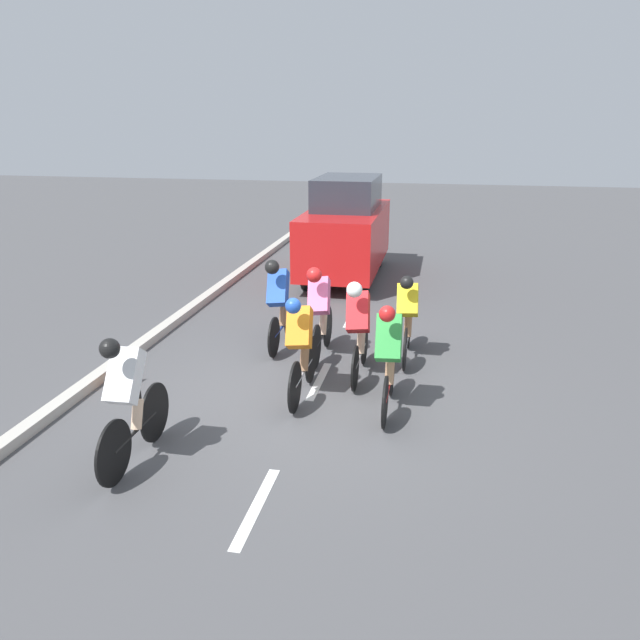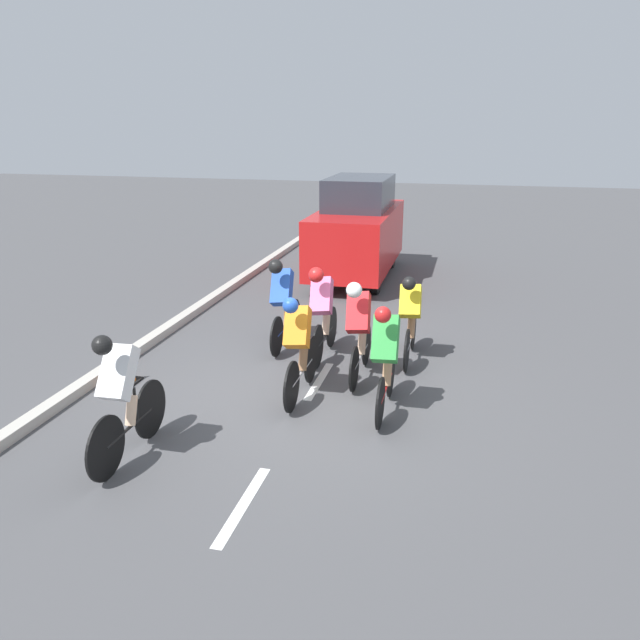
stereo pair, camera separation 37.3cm
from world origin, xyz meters
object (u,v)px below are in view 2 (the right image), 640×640
cyclist_green (385,356)px  cyclist_blue (283,300)px  cyclist_orange (299,345)px  cyclist_yellow (410,316)px  traffic_cone (125,367)px  support_car (358,229)px  cyclist_red (359,327)px  cyclist_pink (322,309)px  cyclist_white (122,394)px

cyclist_green → cyclist_blue: (2.01, -2.08, 0.03)m
cyclist_green → cyclist_orange: cyclist_green is taller
cyclist_green → cyclist_orange: 1.23m
cyclist_yellow → cyclist_orange: (1.33, 1.73, 0.03)m
cyclist_orange → traffic_cone: 2.67m
cyclist_blue → support_car: 5.07m
cyclist_yellow → traffic_cone: 4.39m
cyclist_blue → cyclist_orange: bearing=113.2°
cyclist_yellow → traffic_cone: (3.94, 1.85, -0.51)m
cyclist_orange → support_car: 6.95m
support_car → cyclist_yellow: bearing=109.3°
cyclist_red → traffic_cone: bearing=16.2°
cyclist_yellow → support_car: (1.82, -5.19, 0.43)m
cyclist_red → traffic_cone: (3.29, 0.96, -0.58)m
cyclist_blue → support_car: size_ratio=0.41×
cyclist_red → cyclist_yellow: 1.11m
cyclist_pink → cyclist_yellow: bearing=-171.2°
cyclist_pink → cyclist_white: bearing=68.4°
cyclist_green → cyclist_white: 3.24m
support_car → cyclist_blue: bearing=86.4°
cyclist_orange → traffic_cone: cyclist_orange is taller
cyclist_pink → cyclist_yellow: cyclist_pink is taller
cyclist_white → traffic_cone: (1.16, -1.94, -0.58)m
cyclist_blue → cyclist_orange: (-0.80, 1.87, -0.05)m
cyclist_blue → cyclist_white: (0.65, 3.93, -0.02)m
support_car → traffic_cone: (2.13, 7.04, -0.94)m
cyclist_pink → support_car: bearing=-85.3°
cyclist_white → cyclist_green: bearing=-145.3°
cyclist_green → traffic_cone: cyclist_green is taller
cyclist_orange → cyclist_white: size_ratio=1.01×
cyclist_blue → cyclist_orange: cyclist_blue is taller
cyclist_white → cyclist_yellow: bearing=-126.3°
cyclist_yellow → support_car: support_car is taller
cyclist_blue → cyclist_yellow: bearing=176.2°
cyclist_blue → support_car: support_car is taller
cyclist_pink → cyclist_yellow: size_ratio=1.00×
cyclist_red → cyclist_orange: cyclist_red is taller
cyclist_green → cyclist_pink: (1.25, -1.73, 0.02)m
cyclist_blue → cyclist_yellow: cyclist_blue is taller
cyclist_yellow → traffic_cone: bearing=25.1°
cyclist_white → support_car: 9.04m
cyclist_pink → cyclist_blue: size_ratio=0.98×
cyclist_pink → support_car: (0.45, -5.40, 0.35)m
cyclist_red → cyclist_green: bearing=117.3°
cyclist_red → support_car: support_car is taller
cyclist_blue → cyclist_yellow: size_ratio=1.01×
cyclist_pink → traffic_cone: cyclist_pink is taller
cyclist_green → cyclist_orange: (1.21, -0.20, -0.02)m
cyclist_blue → cyclist_white: cyclist_white is taller
cyclist_pink → cyclist_yellow: 1.39m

